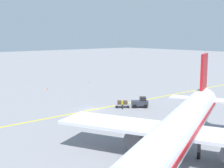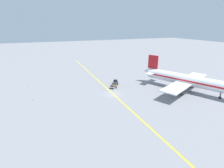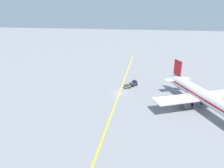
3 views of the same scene
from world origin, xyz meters
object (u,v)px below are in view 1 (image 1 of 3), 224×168
Objects in this scene: airplane_at_gate at (182,127)px; traffic_cone_by_wingtip at (186,97)px; baggage_tug_dark at (140,103)px; baggage_cart_trailing at (122,103)px; ground_crew_worker at (122,104)px; traffic_cone_mid_apron at (47,88)px; traffic_cone_near_nose at (89,82)px.

traffic_cone_by_wingtip is (19.66, -28.07, -3.43)m from airplane_at_gate.
baggage_tug_dark is 1.13× the size of baggage_cart_trailing.
airplane_at_gate is at bearing 125.01° from traffic_cone_by_wingtip.
traffic_cone_mid_apron is at bearing 0.19° from ground_crew_worker.
baggage_cart_trailing is 1.35m from ground_crew_worker.
baggage_tug_dark is 13.37m from traffic_cone_by_wingtip.
traffic_cone_near_nose is at bearing -25.52° from baggage_cart_trailing.
baggage_cart_trailing is 31.10m from traffic_cone_near_nose.
airplane_at_gate is at bearing 153.04° from traffic_cone_near_nose.
ground_crew_worker is (21.26, -11.29, -2.80)m from airplane_at_gate.
baggage_tug_dark is 3.30m from baggage_cart_trailing.
baggage_tug_dark is 32.08m from traffic_cone_near_nose.
baggage_cart_trailing is at bearing -28.73° from airplane_at_gate.
baggage_cart_trailing is (22.25, -12.19, -2.95)m from airplane_at_gate.
traffic_cone_by_wingtip is (-1.59, -16.79, -0.63)m from ground_crew_worker.
traffic_cone_near_nose and traffic_cone_mid_apron have the same top height.
traffic_cone_by_wingtip is (-28.62, -16.88, 0.00)m from traffic_cone_mid_apron.
traffic_cone_mid_apron is (27.03, 0.09, -0.63)m from ground_crew_worker.
airplane_at_gate reaches higher than traffic_cone_mid_apron.
baggage_tug_dark is 3.62m from ground_crew_worker.
traffic_cone_near_nose is (50.31, -25.59, -3.43)m from airplane_at_gate.
baggage_cart_trailing is at bearing 80.77° from traffic_cone_by_wingtip.
baggage_tug_dark is at bearing 87.99° from traffic_cone_by_wingtip.
baggage_tug_dark is at bearing 160.20° from traffic_cone_near_nose.
baggage_tug_dark is at bearing -36.19° from airplane_at_gate.
baggage_tug_dark reaches higher than traffic_cone_by_wingtip.
ground_crew_worker is (1.13, 3.44, 0.01)m from baggage_tug_dark.
traffic_cone_mid_apron is at bearing 2.20° from baggage_cart_trailing.
ground_crew_worker is 32.39m from traffic_cone_near_nose.
airplane_at_gate is at bearing 152.04° from ground_crew_worker.
traffic_cone_mid_apron is (28.15, 3.53, -0.63)m from baggage_tug_dark.
traffic_cone_by_wingtip is at bearing -99.23° from baggage_cart_trailing.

